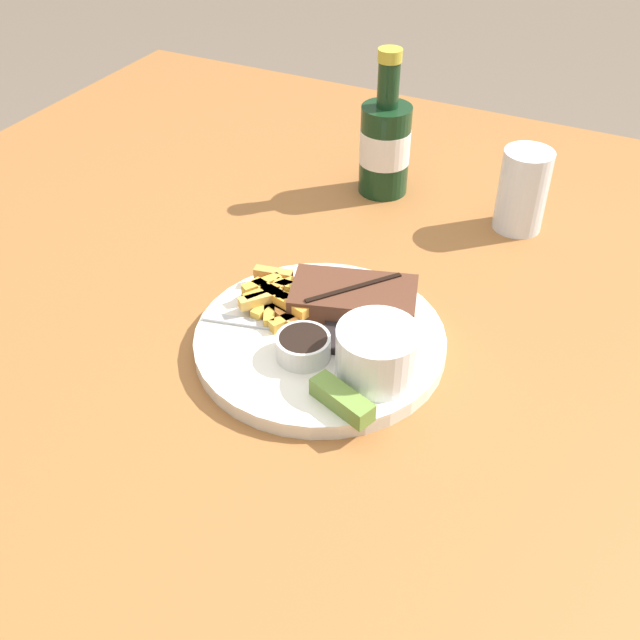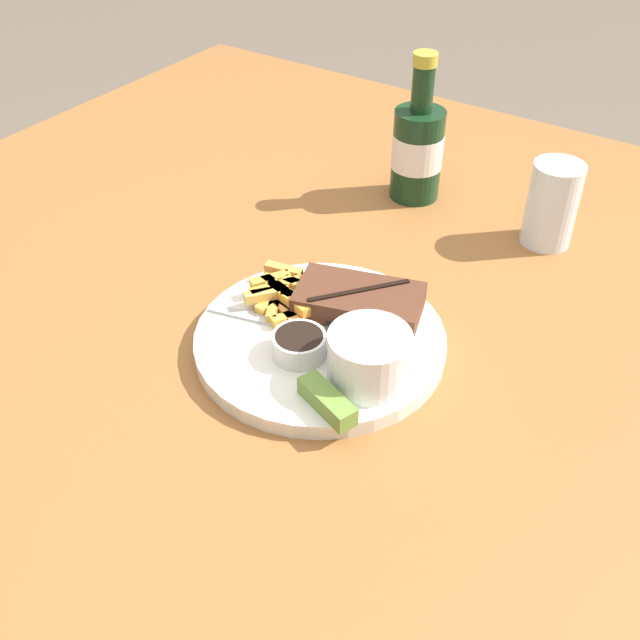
# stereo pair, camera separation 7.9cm
# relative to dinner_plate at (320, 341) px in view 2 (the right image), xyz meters

# --- Properties ---
(dining_table) EXTENTS (1.45, 1.39, 0.77)m
(dining_table) POSITION_rel_dinner_plate_xyz_m (0.00, 0.00, -0.07)
(dining_table) COLOR #935B2D
(dining_table) RESTS_ON ground_plane
(dinner_plate) EXTENTS (0.27, 0.27, 0.02)m
(dinner_plate) POSITION_rel_dinner_plate_xyz_m (0.00, 0.00, 0.00)
(dinner_plate) COLOR silver
(dinner_plate) RESTS_ON dining_table
(steak_portion) EXTENTS (0.16, 0.11, 0.03)m
(steak_portion) POSITION_rel_dinner_plate_xyz_m (0.01, 0.06, 0.02)
(steak_portion) COLOR #512D1E
(steak_portion) RESTS_ON dinner_plate
(fries_pile) EXTENTS (0.13, 0.10, 0.02)m
(fries_pile) POSITION_rel_dinner_plate_xyz_m (-0.06, 0.02, 0.02)
(fries_pile) COLOR gold
(fries_pile) RESTS_ON dinner_plate
(coleslaw_cup) EXTENTS (0.08, 0.08, 0.06)m
(coleslaw_cup) POSITION_rel_dinner_plate_xyz_m (0.08, -0.03, 0.04)
(coleslaw_cup) COLOR white
(coleslaw_cup) RESTS_ON dinner_plate
(dipping_sauce_cup) EXTENTS (0.06, 0.06, 0.02)m
(dipping_sauce_cup) POSITION_rel_dinner_plate_xyz_m (-0.00, -0.04, 0.02)
(dipping_sauce_cup) COLOR silver
(dipping_sauce_cup) RESTS_ON dinner_plate
(pickle_spear) EXTENTS (0.07, 0.04, 0.02)m
(pickle_spear) POSITION_rel_dinner_plate_xyz_m (0.07, -0.09, 0.02)
(pickle_spear) COLOR olive
(pickle_spear) RESTS_ON dinner_plate
(fork_utensil) EXTENTS (0.13, 0.04, 0.00)m
(fork_utensil) POSITION_rel_dinner_plate_xyz_m (-0.07, -0.02, 0.01)
(fork_utensil) COLOR #B7B7BC
(fork_utensil) RESTS_ON dinner_plate
(knife_utensil) EXTENTS (0.08, 0.16, 0.01)m
(knife_utensil) POSITION_rel_dinner_plate_xyz_m (-0.00, 0.03, 0.01)
(knife_utensil) COLOR #B7B7BC
(knife_utensil) RESTS_ON dinner_plate
(beer_bottle) EXTENTS (0.07, 0.07, 0.21)m
(beer_bottle) POSITION_rel_dinner_plate_xyz_m (-0.07, 0.35, 0.06)
(beer_bottle) COLOR #143319
(beer_bottle) RESTS_ON dining_table
(drinking_glass) EXTENTS (0.06, 0.06, 0.11)m
(drinking_glass) POSITION_rel_dinner_plate_xyz_m (0.13, 0.34, 0.05)
(drinking_glass) COLOR silver
(drinking_glass) RESTS_ON dining_table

